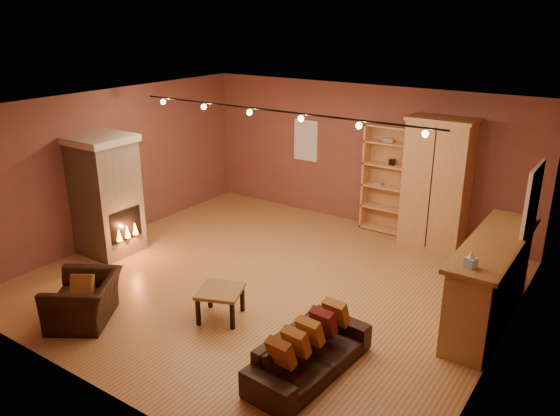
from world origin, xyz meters
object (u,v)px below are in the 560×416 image
Objects in this scene: armoire at (437,183)px; bar_counter at (490,281)px; fireplace at (106,195)px; armchair at (83,293)px; bookcase at (386,178)px; loveseat at (310,346)px; coffee_table at (220,294)px.

bar_counter is (1.56, -2.20, -0.57)m from armoire.
fireplace is 2.48m from armchair.
bar_counter is at bearing 91.20° from armchair.
bar_counter is at bearing 12.21° from fireplace.
fireplace is 5.87m from armoire.
loveseat is at bearing -76.12° from bookcase.
bar_counter is 2.79m from loveseat.
armoire is 1.32× the size of loveseat.
bookcase is 0.89× the size of armoire.
fireplace is 3.27m from coffee_table.
armoire is 4.56m from coffee_table.
loveseat is (-1.43, -2.38, -0.25)m from bar_counter.
loveseat is 3.29m from armchair.
armchair is at bearing -47.93° from fireplace.
bookcase is at bearing 169.65° from armoire.
armoire is 4.66m from loveseat.
armchair is 1.54× the size of coffee_table.
armoire is at bearing 117.18° from armchair.
coffee_table is (-3.11, -2.02, -0.24)m from bar_counter.
fireplace is at bearing -142.82° from armoire.
armoire is 2.01× the size of armchair.
fireplace reaches higher than armchair.
fireplace is 2.77× the size of coffee_table.
bookcase reaches higher than coffee_table.
bar_counter is (6.24, 1.35, -0.44)m from fireplace.
fireplace is 6.40m from bar_counter.
coffee_table is at bearing -147.00° from bar_counter.
bookcase is (3.64, 3.74, 0.01)m from fireplace.
armoire reaches higher than loveseat.
bookcase is at bearing 137.50° from bar_counter.
armoire is at bearing 69.86° from coffee_table.
armchair is at bearing -110.13° from bookcase.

